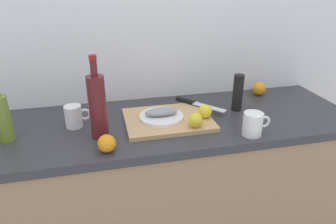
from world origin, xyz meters
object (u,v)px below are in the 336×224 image
(chef_knife, at_px, (194,103))
(lemon_0, at_px, (195,120))
(white_plate, at_px, (161,117))
(fish_fillet, at_px, (161,112))
(pepper_mill, at_px, (238,93))
(coffee_mug_1, at_px, (74,116))
(orange_0, at_px, (259,89))
(wine_bottle, at_px, (98,106))
(coffee_mug_0, at_px, (253,124))
(olive_oil_bottle, at_px, (2,117))
(cutting_board, at_px, (168,120))

(chef_knife, xyz_separation_m, lemon_0, (-0.07, -0.25, 0.02))
(white_plate, xyz_separation_m, lemon_0, (0.13, -0.12, 0.03))
(fish_fillet, distance_m, pepper_mill, 0.41)
(coffee_mug_1, bearing_deg, pepper_mill, 0.59)
(orange_0, height_order, pepper_mill, pepper_mill)
(wine_bottle, bearing_deg, lemon_0, -6.27)
(wine_bottle, bearing_deg, pepper_mill, 10.51)
(coffee_mug_0, relative_size, coffee_mug_1, 1.07)
(olive_oil_bottle, distance_m, wine_bottle, 0.39)
(chef_knife, relative_size, olive_oil_bottle, 0.90)
(lemon_0, bearing_deg, wine_bottle, 173.73)
(cutting_board, xyz_separation_m, fish_fillet, (-0.03, 0.00, 0.04))
(cutting_board, bearing_deg, coffee_mug_0, -32.62)
(white_plate, bearing_deg, pepper_mill, 7.21)
(white_plate, height_order, olive_oil_bottle, olive_oil_bottle)
(fish_fillet, bearing_deg, wine_bottle, -164.94)
(fish_fillet, relative_size, lemon_0, 2.38)
(fish_fillet, bearing_deg, chef_knife, 31.52)
(cutting_board, bearing_deg, white_plate, 173.39)
(cutting_board, height_order, white_plate, white_plate)
(white_plate, relative_size, pepper_mill, 1.10)
(white_plate, relative_size, orange_0, 2.76)
(chef_knife, relative_size, pepper_mill, 1.26)
(coffee_mug_0, bearing_deg, wine_bottle, 168.05)
(white_plate, relative_size, chef_knife, 0.88)
(coffee_mug_0, xyz_separation_m, coffee_mug_1, (-0.76, 0.26, -0.00))
(chef_knife, distance_m, lemon_0, 0.26)
(coffee_mug_0, bearing_deg, cutting_board, 147.38)
(fish_fillet, relative_size, coffee_mug_1, 1.33)
(chef_knife, height_order, wine_bottle, wine_bottle)
(white_plate, xyz_separation_m, chef_knife, (0.20, 0.12, 0.00))
(cutting_board, xyz_separation_m, wine_bottle, (-0.32, -0.07, 0.13))
(cutting_board, bearing_deg, olive_oil_bottle, -178.40)
(wine_bottle, distance_m, coffee_mug_0, 0.67)
(white_plate, bearing_deg, coffee_mug_0, -30.71)
(wine_bottle, height_order, coffee_mug_0, wine_bottle)
(lemon_0, height_order, coffee_mug_1, coffee_mug_1)
(white_plate, height_order, coffee_mug_1, coffee_mug_1)
(pepper_mill, bearing_deg, coffee_mug_1, -179.41)
(chef_knife, height_order, coffee_mug_0, coffee_mug_0)
(cutting_board, relative_size, coffee_mug_1, 3.47)
(fish_fillet, distance_m, coffee_mug_0, 0.42)
(cutting_board, distance_m, chef_knife, 0.21)
(olive_oil_bottle, bearing_deg, coffee_mug_1, 13.60)
(chef_knife, distance_m, olive_oil_bottle, 0.89)
(fish_fillet, xyz_separation_m, orange_0, (0.63, 0.22, -0.02))
(fish_fillet, relative_size, pepper_mill, 0.83)
(fish_fillet, distance_m, lemon_0, 0.18)
(lemon_0, relative_size, olive_oil_bottle, 0.25)
(lemon_0, bearing_deg, orange_0, 34.83)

